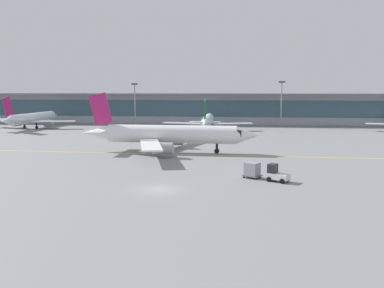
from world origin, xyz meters
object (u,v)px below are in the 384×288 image
object	(u,v)px
gate_airplane_1	(207,121)
apron_light_mast_1	(135,102)
baggage_tug	(277,174)
apron_light_mast_2	(281,102)
cargo_dolly_lead	(252,170)
gate_airplane_0	(33,118)
taxiing_regional_jet	(169,135)

from	to	relation	value
gate_airplane_1	apron_light_mast_1	distance (m)	26.69
baggage_tug	apron_light_mast_2	size ratio (longest dim) A/B	0.22
gate_airplane_1	cargo_dolly_lead	size ratio (longest dim) A/B	9.91
apron_light_mast_1	baggage_tug	bearing A→B (deg)	-63.79
gate_airplane_1	apron_light_mast_2	distance (m)	24.69
gate_airplane_1	apron_light_mast_1	world-z (taller)	apron_light_mast_1
gate_airplane_0	apron_light_mast_2	xyz separation A→B (m)	(70.02, 12.11, 4.51)
gate_airplane_1	cargo_dolly_lead	distance (m)	59.08
baggage_tug	gate_airplane_0	bearing A→B (deg)	166.43
gate_airplane_0	cargo_dolly_lead	distance (m)	83.70
baggage_tug	apron_light_mast_1	size ratio (longest dim) A/B	0.23
gate_airplane_0	cargo_dolly_lead	xyz separation A→B (m)	(59.42, -58.92, -1.71)
baggage_tug	cargo_dolly_lead	size ratio (longest dim) A/B	1.13
cargo_dolly_lead	apron_light_mast_1	distance (m)	78.53
baggage_tug	cargo_dolly_lead	bearing A→B (deg)	180.00
apron_light_mast_1	apron_light_mast_2	world-z (taller)	apron_light_mast_2
apron_light_mast_1	gate_airplane_0	bearing A→B (deg)	-155.42
baggage_tug	apron_light_mast_2	bearing A→B (deg)	114.55
gate_airplane_1	taxiing_regional_jet	world-z (taller)	taxiing_regional_jet
gate_airplane_0	apron_light_mast_2	world-z (taller)	apron_light_mast_2
apron_light_mast_2	baggage_tug	bearing A→B (deg)	-96.10
taxiing_regional_jet	apron_light_mast_1	size ratio (longest dim) A/B	2.47
gate_airplane_0	baggage_tug	distance (m)	86.90
apron_light_mast_2	gate_airplane_1	bearing A→B (deg)	-148.08
taxiing_regional_jet	baggage_tug	xyz separation A→B (m)	(16.51, -20.94, -2.22)
cargo_dolly_lead	apron_light_mast_2	xyz separation A→B (m)	(10.61, 71.03, 6.23)
baggage_tug	taxiing_regional_jet	bearing A→B (deg)	158.91
gate_airplane_1	cargo_dolly_lead	world-z (taller)	gate_airplane_1
apron_light_mast_1	cargo_dolly_lead	bearing A→B (deg)	-65.11
taxiing_regional_jet	apron_light_mast_2	distance (m)	57.34
gate_airplane_0	apron_light_mast_1	distance (m)	29.40
taxiing_regional_jet	apron_light_mast_1	xyz separation A→B (m)	(-19.28, 51.77, 3.90)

